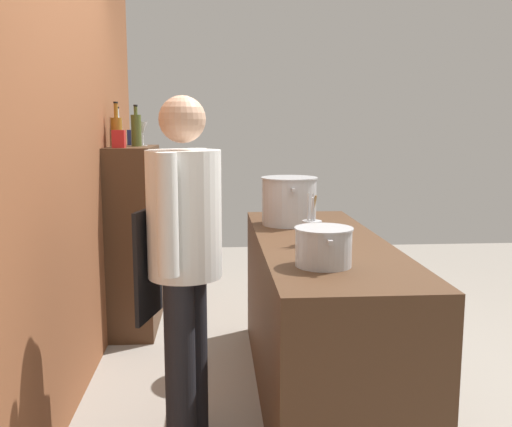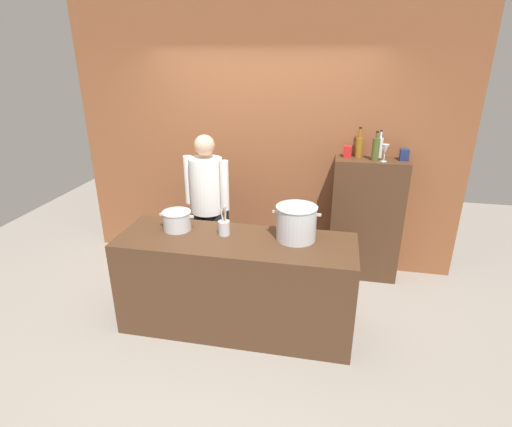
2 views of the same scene
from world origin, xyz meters
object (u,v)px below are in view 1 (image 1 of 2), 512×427
at_px(wine_bottle_clear, 118,131).
at_px(wine_bottle_amber, 117,131).
at_px(spice_tin_navy, 134,137).
at_px(spice_tin_red, 119,139).
at_px(utensil_crock, 312,231).
at_px(stockpot_large, 289,201).
at_px(stockpot_small, 324,247).
at_px(wine_bottle_olive, 136,130).
at_px(wine_glass_wide, 143,129).
at_px(chef, 184,250).

relative_size(wine_bottle_clear, wine_bottle_amber, 0.91).
bearing_deg(wine_bottle_clear, spice_tin_navy, -17.22).
bearing_deg(spice_tin_navy, spice_tin_red, 178.03).
bearing_deg(wine_bottle_amber, spice_tin_navy, -6.40).
xyz_separation_m(utensil_crock, spice_tin_navy, (1.63, 1.14, 0.46)).
height_order(stockpot_large, stockpot_small, stockpot_large).
xyz_separation_m(wine_bottle_olive, wine_glass_wide, (0.09, -0.04, 0.00)).
bearing_deg(wine_glass_wide, wine_bottle_clear, 101.95).
distance_m(stockpot_small, wine_glass_wide, 2.19).
bearing_deg(wine_glass_wide, stockpot_small, -151.42).
bearing_deg(wine_bottle_olive, chef, -165.88).
bearing_deg(stockpot_small, wine_bottle_amber, 35.89).
xyz_separation_m(chef, wine_glass_wide, (1.79, 0.39, 0.54)).
distance_m(stockpot_small, spice_tin_navy, 2.40).
bearing_deg(stockpot_small, spice_tin_red, 37.13).
xyz_separation_m(utensil_crock, wine_bottle_olive, (1.33, 1.08, 0.52)).
xyz_separation_m(wine_bottle_amber, spice_tin_navy, (0.46, -0.05, -0.05)).
xyz_separation_m(wine_bottle_olive, spice_tin_red, (-0.28, 0.08, -0.06)).
relative_size(wine_bottle_olive, wine_glass_wide, 1.68).
bearing_deg(stockpot_large, chef, 148.46).
distance_m(chef, spice_tin_navy, 2.11).
bearing_deg(wine_glass_wide, chef, -167.70).
distance_m(utensil_crock, spice_tin_navy, 2.04).
xyz_separation_m(stockpot_large, wine_bottle_olive, (0.69, 1.04, 0.44)).
height_order(chef, wine_bottle_amber, wine_bottle_amber).
xyz_separation_m(stockpot_small, spice_tin_red, (1.51, 1.14, 0.45)).
relative_size(wine_bottle_olive, wine_bottle_amber, 0.95).
height_order(chef, stockpot_large, chef).
height_order(wine_bottle_olive, wine_glass_wide, wine_bottle_olive).
bearing_deg(wine_bottle_amber, stockpot_large, -114.47).
distance_m(chef, wine_glass_wide, 1.90).
distance_m(stockpot_small, wine_bottle_amber, 2.06).
distance_m(stockpot_large, wine_bottle_amber, 1.35).
height_order(utensil_crock, spice_tin_red, spice_tin_red).
bearing_deg(stockpot_large, wine_bottle_clear, 57.88).
distance_m(wine_bottle_olive, spice_tin_red, 0.30).
distance_m(wine_bottle_amber, spice_tin_navy, 0.47).
distance_m(stockpot_large, utensil_crock, 0.64).
xyz_separation_m(wine_bottle_olive, spice_tin_navy, (0.30, 0.06, -0.06)).
distance_m(utensil_crock, wine_bottle_amber, 1.75).
relative_size(utensil_crock, wine_bottle_olive, 0.92).
bearing_deg(wine_bottle_amber, stockpot_small, -144.11).
bearing_deg(stockpot_large, stockpot_small, -179.28).
height_order(stockpot_large, spice_tin_navy, spice_tin_navy).
bearing_deg(utensil_crock, chef, 119.23).
bearing_deg(wine_glass_wide, spice_tin_red, 161.88).
height_order(wine_bottle_olive, spice_tin_navy, wine_bottle_olive).
height_order(stockpot_large, spice_tin_red, spice_tin_red).
bearing_deg(wine_bottle_clear, utensil_crock, -138.53).
height_order(stockpot_large, wine_bottle_olive, wine_bottle_olive).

